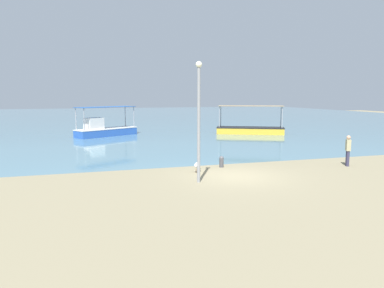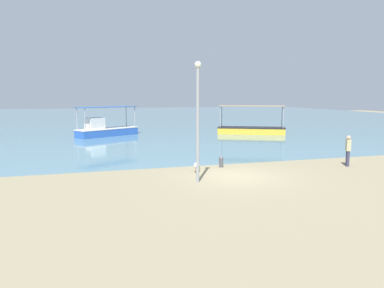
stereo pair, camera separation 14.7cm
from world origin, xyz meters
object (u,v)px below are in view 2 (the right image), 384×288
Objects in this scene: pelican at (197,165)px; fisherman_standing at (348,150)px; mooring_bollard at (221,161)px; lamp_post at (198,115)px; glass_bottle at (199,167)px; fishing_boat_far_right at (105,129)px; fishing_boat_near_right at (251,129)px.

pelican is 0.47× the size of fisherman_standing.
fisherman_standing reaches higher than mooring_bollard.
lamp_post reaches higher than fisherman_standing.
fisherman_standing reaches higher than pelican.
lamp_post is 8.65× the size of mooring_bollard.
pelican is 0.95m from glass_bottle.
mooring_bollard is at bearing 3.60° from glass_bottle.
fishing_boat_far_right is at bearing 121.52° from fisherman_standing.
fishing_boat_near_right reaches higher than fishing_boat_far_right.
fisherman_standing is at bearing -5.45° from pelican.
lamp_post is 19.70× the size of glass_bottle.
fishing_boat_near_right is 8.42× the size of pelican.
lamp_post is (2.68, -20.30, 2.34)m from fishing_boat_far_right.
fishing_boat_far_right reaches higher than fisherman_standing.
fishing_boat_far_right is at bearing 105.90° from mooring_bollard.
fishing_boat_far_right is 1.14× the size of lamp_post.
fishing_boat_near_right is at bearing 82.08° from fisherman_standing.
fishing_boat_near_right is at bearing 56.30° from pelican.
glass_bottle is (1.00, 2.87, -2.91)m from lamp_post.
fishing_boat_far_right reaches higher than pelican.
lamp_post is at bearing -109.14° from glass_bottle.
fishing_boat_far_right is at bearing 100.18° from pelican.
pelican is at bearing -115.92° from glass_bottle.
glass_bottle is at bearing -176.40° from mooring_bollard.
fishing_boat_near_right is 17.75m from mooring_bollard.
fishing_boat_near_right is 17.11m from fisherman_standing.
lamp_post is 4.21m from glass_bottle.
glass_bottle is (3.67, -17.43, -0.57)m from fishing_boat_far_right.
fisherman_standing is (-2.36, -16.94, 0.38)m from fishing_boat_near_right.
glass_bottle is at bearing 70.86° from lamp_post.
pelican is 0.15× the size of lamp_post.
mooring_bollard reaches higher than glass_bottle.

